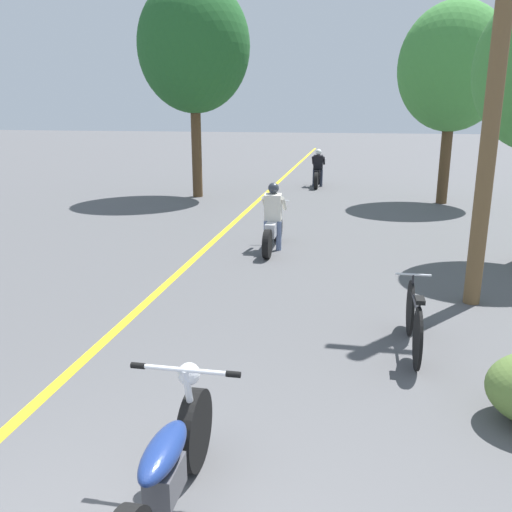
{
  "coord_description": "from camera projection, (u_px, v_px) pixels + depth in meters",
  "views": [
    {
      "loc": [
        1.37,
        -2.13,
        2.88
      ],
      "look_at": [
        0.05,
        4.89,
        0.9
      ],
      "focal_mm": 38.0,
      "sensor_mm": 36.0,
      "label": 1
    }
  ],
  "objects": [
    {
      "name": "motorcycle_rider_far",
      "position": [
        318.0,
        172.0,
        19.99
      ],
      "size": [
        0.5,
        2.03,
        1.37
      ],
      "color": "black",
      "rests_on": "ground"
    },
    {
      "name": "bicycle_parked",
      "position": [
        414.0,
        320.0,
        6.53
      ],
      "size": [
        0.44,
        1.7,
        0.84
      ],
      "color": "black",
      "rests_on": "ground"
    },
    {
      "name": "roadside_tree_left",
      "position": [
        194.0,
        47.0,
        16.63
      ],
      "size": [
        3.49,
        3.14,
        6.67
      ],
      "color": "#513A23",
      "rests_on": "ground"
    },
    {
      "name": "motorcycle_rider_lead",
      "position": [
        273.0,
        225.0,
        11.15
      ],
      "size": [
        0.5,
        1.99,
        1.39
      ],
      "color": "black",
      "rests_on": "ground"
    },
    {
      "name": "utility_pole",
      "position": [
        493.0,
        105.0,
        7.45
      ],
      "size": [
        1.1,
        0.24,
        5.62
      ],
      "color": "brown",
      "rests_on": "ground"
    },
    {
      "name": "motorcycle_foreground",
      "position": [
        166.0,
        473.0,
        3.76
      ],
      "size": [
        0.86,
        2.06,
        0.99
      ],
      "color": "black",
      "rests_on": "ground"
    },
    {
      "name": "roadside_tree_right_far",
      "position": [
        453.0,
        68.0,
        15.6
      ],
      "size": [
        3.17,
        2.85,
        5.78
      ],
      "color": "#513A23",
      "rests_on": "ground"
    },
    {
      "name": "lane_stripe_center",
      "position": [
        248.0,
        210.0,
        15.54
      ],
      "size": [
        0.14,
        48.0,
        0.01
      ],
      "primitive_type": "cube",
      "color": "yellow",
      "rests_on": "ground"
    }
  ]
}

